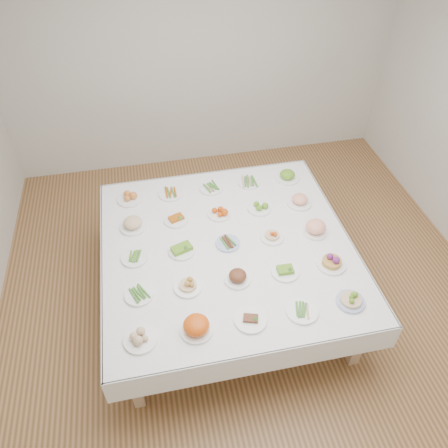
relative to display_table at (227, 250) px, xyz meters
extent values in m
plane|color=#A66E45|center=(0.20, 0.02, -0.69)|extent=(5.00, 5.00, 0.00)
cube|color=white|center=(0.20, 0.02, 2.11)|extent=(5.00, 5.00, 0.02)
cube|color=beige|center=(0.20, 2.52, 0.71)|extent=(5.00, 0.02, 2.80)
cube|color=white|center=(0.00, 0.00, 0.03)|extent=(2.28, 2.28, 0.06)
cube|color=white|center=(0.00, 1.14, -0.08)|extent=(2.30, 0.02, 0.28)
cube|color=white|center=(0.00, -1.14, -0.08)|extent=(2.30, 0.02, 0.28)
cube|color=white|center=(1.14, 0.00, -0.08)|extent=(0.01, 2.30, 0.28)
cube|color=white|center=(-1.14, 0.00, -0.08)|extent=(0.02, 2.30, 0.28)
cube|color=tan|center=(-0.96, -0.96, -0.34)|extent=(0.09, 0.09, 0.69)
cube|color=tan|center=(0.96, -0.96, -0.34)|extent=(0.09, 0.09, 0.69)
cube|color=tan|center=(-0.96, 0.96, -0.34)|extent=(0.09, 0.09, 0.69)
cube|color=tan|center=(0.96, 0.96, -0.34)|extent=(0.09, 0.09, 0.69)
cylinder|color=white|center=(-0.85, -0.84, 0.07)|extent=(0.25, 0.25, 0.02)
cylinder|color=white|center=(-0.42, -0.84, 0.07)|extent=(0.25, 0.25, 0.02)
cylinder|color=white|center=(0.01, -0.84, 0.07)|extent=(0.25, 0.25, 0.02)
cylinder|color=white|center=(0.43, -0.85, 0.07)|extent=(0.25, 0.25, 0.02)
cylinder|color=#4C66B2|center=(0.84, -0.84, 0.07)|extent=(0.23, 0.23, 0.02)
cylinder|color=white|center=(-0.83, -0.42, 0.07)|extent=(0.24, 0.24, 0.02)
cylinder|color=white|center=(-0.43, -0.42, 0.07)|extent=(0.24, 0.24, 0.02)
cylinder|color=white|center=(0.00, -0.42, 0.07)|extent=(0.22, 0.22, 0.02)
cylinder|color=white|center=(0.42, -0.43, 0.07)|extent=(0.23, 0.23, 0.02)
cylinder|color=white|center=(0.84, -0.43, 0.07)|extent=(0.25, 0.25, 0.02)
cylinder|color=white|center=(-0.84, 0.01, 0.07)|extent=(0.24, 0.24, 0.02)
cylinder|color=white|center=(-0.42, 0.01, 0.07)|extent=(0.24, 0.24, 0.02)
cylinder|color=#4C66B2|center=(0.01, 0.01, 0.07)|extent=(0.22, 0.22, 0.02)
cylinder|color=white|center=(0.43, 0.00, 0.07)|extent=(0.22, 0.22, 0.02)
cylinder|color=white|center=(0.85, -0.01, 0.07)|extent=(0.23, 0.23, 0.02)
cylinder|color=white|center=(-0.83, 0.41, 0.07)|extent=(0.25, 0.25, 0.02)
cylinder|color=white|center=(-0.42, 0.43, 0.07)|extent=(0.24, 0.24, 0.02)
cylinder|color=white|center=(0.01, 0.42, 0.07)|extent=(0.22, 0.22, 0.02)
cylinder|color=white|center=(0.42, 0.42, 0.07)|extent=(0.23, 0.23, 0.02)
cylinder|color=white|center=(0.84, 0.42, 0.07)|extent=(0.25, 0.25, 0.02)
cylinder|color=white|center=(-0.84, 0.83, 0.07)|extent=(0.26, 0.26, 0.02)
cylinder|color=white|center=(-0.42, 0.84, 0.07)|extent=(0.25, 0.25, 0.02)
cylinder|color=white|center=(0.01, 0.84, 0.07)|extent=(0.24, 0.24, 0.02)
cylinder|color=white|center=(0.42, 0.85, 0.07)|extent=(0.22, 0.22, 0.02)
cylinder|color=white|center=(0.84, 0.84, 0.07)|extent=(0.25, 0.25, 0.02)
camera|label=1|loc=(-0.60, -2.73, 2.97)|focal=35.00mm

